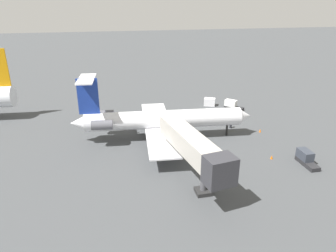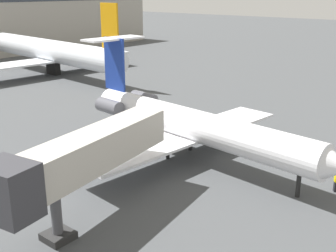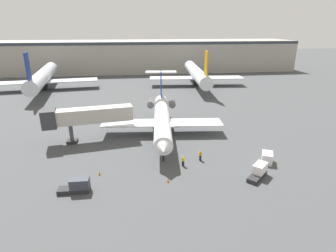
{
  "view_description": "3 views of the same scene",
  "coord_description": "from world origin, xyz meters",
  "px_view_note": "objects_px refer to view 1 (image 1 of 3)",
  "views": [
    {
      "loc": [
        -47.2,
        10.53,
        21.47
      ],
      "look_at": [
        -1.82,
        0.29,
        2.56
      ],
      "focal_mm": 33.02,
      "sensor_mm": 36.0,
      "label": 1
    },
    {
      "loc": [
        -31.82,
        -21.43,
        15.59
      ],
      "look_at": [
        -3.52,
        1.82,
        3.82
      ],
      "focal_mm": 45.87,
      "sensor_mm": 36.0,
      "label": 2
    },
    {
      "loc": [
        -6.37,
        -48.44,
        20.05
      ],
      "look_at": [
        0.21,
        0.08,
        2.15
      ],
      "focal_mm": 29.27,
      "sensor_mm": 36.0,
      "label": 3
    }
  ],
  "objects_px": {
    "ground_crew_marshaller": "(217,118)",
    "jet_bridge": "(196,149)",
    "baggage_tug_trailing": "(232,105)",
    "baggage_tug_lead": "(306,158)",
    "traffic_cone_near": "(260,131)",
    "cargo_container_uld": "(210,102)",
    "regional_jet": "(159,119)",
    "traffic_cone_mid": "(272,157)",
    "ground_crew_loader": "(231,124)"
  },
  "relations": [
    {
      "from": "ground_crew_marshaller",
      "to": "baggage_tug_trailing",
      "type": "xyz_separation_m",
      "value": [
        6.88,
        -6.05,
        -0.02
      ]
    },
    {
      "from": "jet_bridge",
      "to": "baggage_tug_trailing",
      "type": "relative_size",
      "value": 4.13
    },
    {
      "from": "traffic_cone_near",
      "to": "baggage_tug_lead",
      "type": "bearing_deg",
      "value": -176.61
    },
    {
      "from": "ground_crew_marshaller",
      "to": "baggage_tug_lead",
      "type": "bearing_deg",
      "value": -160.03
    },
    {
      "from": "ground_crew_loader",
      "to": "traffic_cone_near",
      "type": "distance_m",
      "value": 5.22
    },
    {
      "from": "ground_crew_marshaller",
      "to": "traffic_cone_near",
      "type": "distance_m",
      "value": 8.29
    },
    {
      "from": "baggage_tug_trailing",
      "to": "regional_jet",
      "type": "bearing_deg",
      "value": 122.6
    },
    {
      "from": "jet_bridge",
      "to": "ground_crew_loader",
      "type": "distance_m",
      "value": 20.44
    },
    {
      "from": "baggage_tug_lead",
      "to": "cargo_container_uld",
      "type": "bearing_deg",
      "value": 8.79
    },
    {
      "from": "regional_jet",
      "to": "traffic_cone_near",
      "type": "height_order",
      "value": "regional_jet"
    },
    {
      "from": "baggage_tug_lead",
      "to": "traffic_cone_near",
      "type": "distance_m",
      "value": 11.85
    },
    {
      "from": "traffic_cone_mid",
      "to": "baggage_tug_trailing",
      "type": "bearing_deg",
      "value": -8.94
    },
    {
      "from": "jet_bridge",
      "to": "cargo_container_uld",
      "type": "distance_m",
      "value": 32.15
    },
    {
      "from": "jet_bridge",
      "to": "cargo_container_uld",
      "type": "height_order",
      "value": "jet_bridge"
    },
    {
      "from": "jet_bridge",
      "to": "baggage_tug_lead",
      "type": "distance_m",
      "value": 17.4
    },
    {
      "from": "ground_crew_loader",
      "to": "baggage_tug_lead",
      "type": "bearing_deg",
      "value": -161.19
    },
    {
      "from": "baggage_tug_trailing",
      "to": "traffic_cone_mid",
      "type": "height_order",
      "value": "baggage_tug_trailing"
    },
    {
      "from": "ground_crew_marshaller",
      "to": "traffic_cone_mid",
      "type": "xyz_separation_m",
      "value": [
        -15.4,
        -2.55,
        -0.58
      ]
    },
    {
      "from": "traffic_cone_near",
      "to": "traffic_cone_mid",
      "type": "bearing_deg",
      "value": 161.28
    },
    {
      "from": "ground_crew_loader",
      "to": "traffic_cone_mid",
      "type": "bearing_deg",
      "value": -174.89
    },
    {
      "from": "baggage_tug_lead",
      "to": "baggage_tug_trailing",
      "type": "relative_size",
      "value": 1.04
    },
    {
      "from": "baggage_tug_lead",
      "to": "baggage_tug_trailing",
      "type": "bearing_deg",
      "value": 0.93
    },
    {
      "from": "jet_bridge",
      "to": "traffic_cone_near",
      "type": "height_order",
      "value": "jet_bridge"
    },
    {
      "from": "regional_jet",
      "to": "ground_crew_marshaller",
      "type": "height_order",
      "value": "regional_jet"
    },
    {
      "from": "ground_crew_loader",
      "to": "baggage_tug_trailing",
      "type": "height_order",
      "value": "baggage_tug_trailing"
    },
    {
      "from": "ground_crew_marshaller",
      "to": "ground_crew_loader",
      "type": "relative_size",
      "value": 1.0
    },
    {
      "from": "ground_crew_marshaller",
      "to": "baggage_tug_trailing",
      "type": "relative_size",
      "value": 0.44
    },
    {
      "from": "baggage_tug_trailing",
      "to": "cargo_container_uld",
      "type": "distance_m",
      "value": 5.06
    },
    {
      "from": "jet_bridge",
      "to": "traffic_cone_near",
      "type": "bearing_deg",
      "value": -50.62
    },
    {
      "from": "ground_crew_loader",
      "to": "cargo_container_uld",
      "type": "distance_m",
      "value": 13.17
    },
    {
      "from": "baggage_tug_lead",
      "to": "traffic_cone_mid",
      "type": "distance_m",
      "value": 4.6
    },
    {
      "from": "regional_jet",
      "to": "baggage_tug_lead",
      "type": "bearing_deg",
      "value": -125.15
    },
    {
      "from": "regional_jet",
      "to": "traffic_cone_mid",
      "type": "height_order",
      "value": "regional_jet"
    },
    {
      "from": "regional_jet",
      "to": "baggage_tug_trailing",
      "type": "distance_m",
      "value": 21.68
    },
    {
      "from": "ground_crew_marshaller",
      "to": "traffic_cone_near",
      "type": "relative_size",
      "value": 3.07
    },
    {
      "from": "ground_crew_marshaller",
      "to": "ground_crew_loader",
      "type": "xyz_separation_m",
      "value": [
        -3.05,
        -1.44,
        0.0
      ]
    },
    {
      "from": "regional_jet",
      "to": "ground_crew_loader",
      "type": "distance_m",
      "value": 13.87
    },
    {
      "from": "traffic_cone_near",
      "to": "traffic_cone_mid",
      "type": "height_order",
      "value": "same"
    },
    {
      "from": "baggage_tug_trailing",
      "to": "ground_crew_marshaller",
      "type": "bearing_deg",
      "value": 138.69
    },
    {
      "from": "jet_bridge",
      "to": "cargo_container_uld",
      "type": "xyz_separation_m",
      "value": [
        29.32,
        -12.57,
        -3.99
      ]
    },
    {
      "from": "regional_jet",
      "to": "jet_bridge",
      "type": "relative_size",
      "value": 1.87
    },
    {
      "from": "baggage_tug_trailing",
      "to": "baggage_tug_lead",
      "type": "bearing_deg",
      "value": -179.07
    },
    {
      "from": "ground_crew_loader",
      "to": "traffic_cone_near",
      "type": "bearing_deg",
      "value": -123.81
    },
    {
      "from": "traffic_cone_near",
      "to": "jet_bridge",
      "type": "bearing_deg",
      "value": 129.38
    },
    {
      "from": "cargo_container_uld",
      "to": "traffic_cone_mid",
      "type": "relative_size",
      "value": 5.08
    },
    {
      "from": "jet_bridge",
      "to": "baggage_tug_trailing",
      "type": "distance_m",
      "value": 31.12
    },
    {
      "from": "ground_crew_loader",
      "to": "baggage_tug_trailing",
      "type": "xyz_separation_m",
      "value": [
        9.94,
        -4.61,
        -0.02
      ]
    },
    {
      "from": "ground_crew_marshaller",
      "to": "jet_bridge",
      "type": "bearing_deg",
      "value": 151.51
    },
    {
      "from": "ground_crew_marshaller",
      "to": "baggage_tug_lead",
      "type": "distance_m",
      "value": 18.89
    },
    {
      "from": "ground_crew_loader",
      "to": "traffic_cone_near",
      "type": "relative_size",
      "value": 3.07
    }
  ]
}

